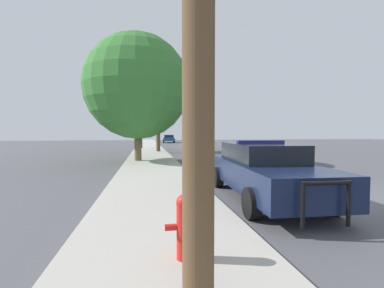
{
  "coord_description": "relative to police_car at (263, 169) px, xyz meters",
  "views": [
    {
      "loc": [
        -5.38,
        -6.6,
        1.79
      ],
      "look_at": [
        -1.62,
        14.43,
        0.83
      ],
      "focal_mm": 24.0,
      "sensor_mm": 36.0,
      "label": 1
    }
  ],
  "objects": [
    {
      "name": "ground_plane",
      "position": [
        2.25,
        0.09,
        -0.78
      ],
      "size": [
        110.0,
        110.0,
        0.0
      ],
      "primitive_type": "plane",
      "color": "#4F4F54"
    },
    {
      "name": "sidewalk_left",
      "position": [
        -2.85,
        0.09,
        -0.72
      ],
      "size": [
        3.0,
        110.0,
        0.13
      ],
      "color": "#ADA89E",
      "rests_on": "ground_plane"
    },
    {
      "name": "police_car",
      "position": [
        0.0,
        0.0,
        0.0
      ],
      "size": [
        2.26,
        5.28,
        1.57
      ],
      "rotation": [
        0.0,
        0.0,
        3.09
      ],
      "color": "#141E3D",
      "rests_on": "ground_plane"
    },
    {
      "name": "fire_hydrant",
      "position": [
        -2.64,
        -3.24,
        -0.2
      ],
      "size": [
        0.52,
        0.23,
        0.86
      ],
      "color": "red",
      "rests_on": "sidewalk_left"
    },
    {
      "name": "traffic_light",
      "position": [
        -2.37,
        21.34,
        2.63
      ],
      "size": [
        3.08,
        0.35,
        4.67
      ],
      "color": "#424247",
      "rests_on": "sidewalk_left"
    },
    {
      "name": "car_background_distant",
      "position": [
        0.81,
        38.81,
        -0.03
      ],
      "size": [
        2.3,
        4.66,
        1.39
      ],
      "rotation": [
        0.0,
        0.0,
        -0.08
      ],
      "color": "navy",
      "rests_on": "ground_plane"
    },
    {
      "name": "tree_sidewalk_near",
      "position": [
        -3.62,
        9.01,
        3.69
      ],
      "size": [
        6.14,
        6.14,
        7.42
      ],
      "color": "brown",
      "rests_on": "sidewalk_left"
    },
    {
      "name": "tree_sidewalk_mid",
      "position": [
        -2.08,
        16.38,
        4.59
      ],
      "size": [
        5.53,
        5.53,
        8.02
      ],
      "color": "brown",
      "rests_on": "sidewalk_left"
    }
  ]
}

